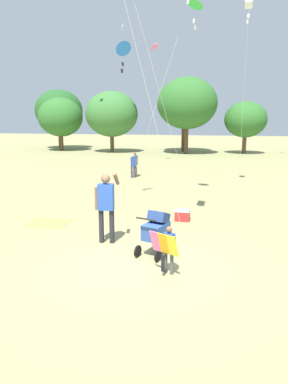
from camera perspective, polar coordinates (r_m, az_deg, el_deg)
The scene contains 12 objects.
ground_plane at distance 7.71m, azimuth -0.98°, elevation -11.74°, with size 120.00×120.00×0.00m, color #938E5B.
treeline_distant at distance 32.65m, azimuth 7.54°, elevation 13.26°, with size 34.22×7.71×6.63m.
child_with_butterfly_kite at distance 7.07m, azimuth 3.93°, elevation -8.76°, with size 0.63×0.48×1.00m.
person_adult_flyer at distance 8.73m, azimuth -6.21°, elevation -1.63°, with size 0.58×0.58×1.84m.
stroller at distance 8.08m, azimuth 2.03°, elevation -6.02°, with size 0.73×1.12×1.03m.
kite_orange_delta at distance 16.26m, azimuth 16.79°, elevation 27.78°, with size 0.32×3.38×8.09m.
kite_green_novelty at distance 12.89m, azimuth -3.29°, elevation 22.01°, with size 2.46×2.27×5.69m.
kite_blue_high at distance 13.66m, azimuth 8.25°, elevation 27.63°, with size 2.27×1.56×7.09m.
person_sitting_far at distance 18.94m, azimuth -1.51°, elevation 4.92°, with size 0.38×0.30×1.33m.
person_couple_left at distance 18.54m, azimuth -1.78°, elevation 4.63°, with size 0.31×0.31×1.26m.
picnic_blanket at distance 10.98m, azimuth -15.34°, elevation -4.84°, with size 1.19×0.94×0.02m, color gold.
cooler_box at distance 10.84m, azimuth 6.27°, elevation -3.77°, with size 0.45×0.33×0.35m.
Camera 1 is at (1.69, -6.86, 3.09)m, focal length 32.62 mm.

